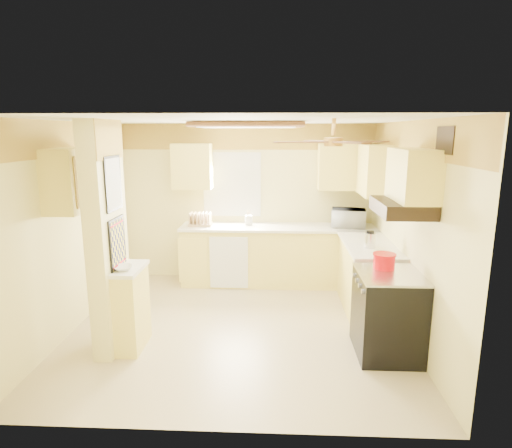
{
  "coord_description": "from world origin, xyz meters",
  "views": [
    {
      "loc": [
        0.45,
        -4.91,
        2.37
      ],
      "look_at": [
        0.21,
        0.35,
        1.24
      ],
      "focal_mm": 30.0,
      "sensor_mm": 36.0,
      "label": 1
    }
  ],
  "objects_px": {
    "microwave": "(349,218)",
    "kettle": "(370,240)",
    "stove": "(388,313)",
    "dutch_oven": "(384,261)",
    "bowl": "(123,268)"
  },
  "relations": [
    {
      "from": "microwave",
      "to": "kettle",
      "type": "height_order",
      "value": "microwave"
    },
    {
      "from": "stove",
      "to": "dutch_oven",
      "type": "xyz_separation_m",
      "value": [
        -0.03,
        0.17,
        0.54
      ]
    },
    {
      "from": "bowl",
      "to": "kettle",
      "type": "bearing_deg",
      "value": 20.26
    },
    {
      "from": "bowl",
      "to": "kettle",
      "type": "distance_m",
      "value": 2.99
    },
    {
      "from": "dutch_oven",
      "to": "stove",
      "type": "bearing_deg",
      "value": -80.83
    },
    {
      "from": "stove",
      "to": "microwave",
      "type": "distance_m",
      "value": 2.22
    },
    {
      "from": "kettle",
      "to": "microwave",
      "type": "bearing_deg",
      "value": 93.49
    },
    {
      "from": "dutch_oven",
      "to": "kettle",
      "type": "bearing_deg",
      "value": 89.76
    },
    {
      "from": "stove",
      "to": "microwave",
      "type": "xyz_separation_m",
      "value": [
        -0.1,
        2.13,
        0.62
      ]
    },
    {
      "from": "bowl",
      "to": "dutch_oven",
      "type": "bearing_deg",
      "value": 5.64
    },
    {
      "from": "stove",
      "to": "kettle",
      "type": "distance_m",
      "value": 1.1
    },
    {
      "from": "dutch_oven",
      "to": "kettle",
      "type": "xyz_separation_m",
      "value": [
        0.0,
        0.76,
        0.04
      ]
    },
    {
      "from": "microwave",
      "to": "bowl",
      "type": "distance_m",
      "value": 3.52
    },
    {
      "from": "microwave",
      "to": "kettle",
      "type": "distance_m",
      "value": 1.2
    },
    {
      "from": "microwave",
      "to": "dutch_oven",
      "type": "height_order",
      "value": "microwave"
    }
  ]
}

